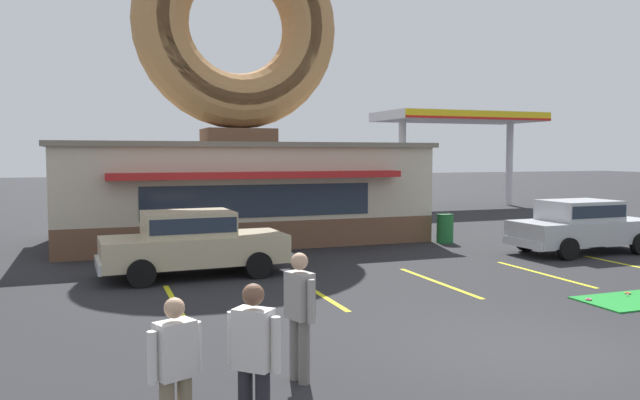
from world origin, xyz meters
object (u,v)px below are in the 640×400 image
car_champagne (192,241)px  pedestrian_hooded_kid (175,368)px  car_silver (581,224)px  pedestrian_blue_sweater_man (254,358)px  golf_ball (628,295)px  pedestrian_leather_jacket_man (300,310)px  trash_bin (445,228)px

car_champagne → pedestrian_hooded_kid: 9.19m
car_champagne → pedestrian_hooded_kid: car_champagne is taller
pedestrian_hooded_kid → car_silver: bearing=33.4°
pedestrian_blue_sweater_man → car_champagne: bearing=85.2°
car_champagne → pedestrian_blue_sweater_man: pedestrian_blue_sweater_man is taller
golf_ball → pedestrian_blue_sweater_man: size_ratio=0.02×
pedestrian_leather_jacket_man → trash_bin: size_ratio=1.75×
golf_ball → trash_bin: (0.71, 8.32, 0.45)m
car_silver → car_champagne: bearing=177.9°
golf_ball → pedestrian_hooded_kid: 10.39m
golf_ball → pedestrian_blue_sweater_man: pedestrian_blue_sweater_man is taller
car_champagne → pedestrian_blue_sweater_man: bearing=-94.8°
car_silver → trash_bin: (-2.69, 3.33, -0.37)m
car_champagne → golf_ball: bearing=-33.6°
car_champagne → pedestrian_hooded_kid: bearing=-99.6°
golf_ball → trash_bin: trash_bin is taller
pedestrian_leather_jacket_man → trash_bin: bearing=50.7°
car_silver → trash_bin: 4.29m
pedestrian_hooded_kid → pedestrian_blue_sweater_man: bearing=-15.6°
golf_ball → pedestrian_hooded_kid: bearing=-159.4°
golf_ball → car_champagne: size_ratio=0.01×
car_champagne → car_silver: 11.56m
car_silver → pedestrian_hooded_kid: car_silver is taller
pedestrian_leather_jacket_man → pedestrian_blue_sweater_man: bearing=-122.0°
golf_ball → pedestrian_leather_jacket_man: 8.28m
car_champagne → pedestrian_leather_jacket_man: size_ratio=2.70×
car_champagne → pedestrian_leather_jacket_man: pedestrian_leather_jacket_man is taller
golf_ball → car_champagne: 9.84m
pedestrian_blue_sweater_man → trash_bin: 15.54m
pedestrian_blue_sweater_man → pedestrian_hooded_kid: pedestrian_blue_sweater_man is taller
golf_ball → car_silver: car_silver is taller
pedestrian_leather_jacket_man → trash_bin: (8.63, 10.53, -0.45)m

